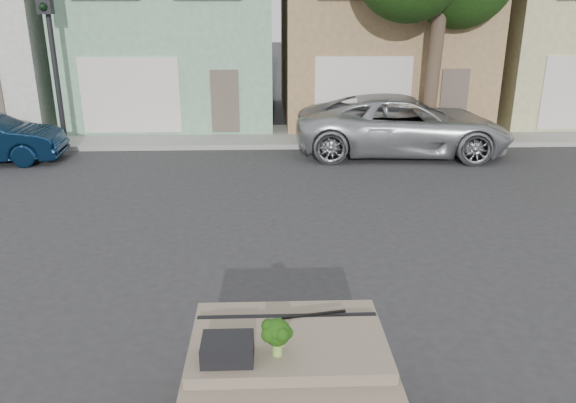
{
  "coord_description": "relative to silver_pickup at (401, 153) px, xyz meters",
  "views": [
    {
      "loc": [
        -0.19,
        -7.8,
        4.23
      ],
      "look_at": [
        0.13,
        0.5,
        1.3
      ],
      "focal_mm": 35.0,
      "sensor_mm": 36.0,
      "label": 1
    }
  ],
  "objects": [
    {
      "name": "sidewalk",
      "position": [
        -3.83,
        2.13,
        0.07
      ],
      "size": [
        40.0,
        3.0,
        0.15
      ],
      "primitive_type": "cube",
      "color": "gray",
      "rests_on": "ground"
    },
    {
      "name": "car_dashboard",
      "position": [
        -3.83,
        -11.37,
        0.56
      ],
      "size": [
        2.0,
        1.8,
        1.12
      ],
      "primitive_type": "cube",
      "color": "#7C6D5B",
      "rests_on": "ground"
    },
    {
      "name": "instrument_hump",
      "position": [
        -4.41,
        -11.72,
        1.22
      ],
      "size": [
        0.48,
        0.38,
        0.2
      ],
      "primitive_type": "cube",
      "color": "black",
      "rests_on": "car_dashboard"
    },
    {
      "name": "broccoli",
      "position": [
        -3.95,
        -11.68,
        1.31
      ],
      "size": [
        0.44,
        0.44,
        0.38
      ],
      "primitive_type": "cube",
      "rotation": [
        0.0,
        0.0,
        0.66
      ],
      "color": "#16390B",
      "rests_on": "car_dashboard"
    },
    {
      "name": "traffic_signal",
      "position": [
        -10.33,
        1.13,
        2.55
      ],
      "size": [
        0.4,
        0.4,
        5.1
      ],
      "primitive_type": "cube",
      "color": "black",
      "rests_on": "ground"
    },
    {
      "name": "tree_near",
      "position": [
        1.17,
        1.43,
        4.25
      ],
      "size": [
        4.4,
        4.0,
        8.5
      ],
      "primitive_type": "cube",
      "color": "#17340E",
      "rests_on": "ground"
    },
    {
      "name": "townhouse_beige",
      "position": [
        7.67,
        6.13,
        3.77
      ],
      "size": [
        7.2,
        8.2,
        7.55
      ],
      "primitive_type": "cube",
      "color": "#BEB781",
      "rests_on": "ground"
    },
    {
      "name": "wiper_arm",
      "position": [
        -3.55,
        -10.99,
        1.13
      ],
      "size": [
        0.69,
        0.15,
        0.02
      ],
      "primitive_type": "cube",
      "rotation": [
        0.0,
        0.0,
        0.17
      ],
      "color": "black",
      "rests_on": "car_dashboard"
    },
    {
      "name": "townhouse_mint",
      "position": [
        -7.33,
        6.13,
        3.77
      ],
      "size": [
        7.2,
        8.2,
        7.55
      ],
      "primitive_type": "cube",
      "color": "#7AAA89",
      "rests_on": "ground"
    },
    {
      "name": "townhouse_tan",
      "position": [
        0.17,
        6.13,
        3.77
      ],
      "size": [
        7.2,
        8.2,
        7.55
      ],
      "primitive_type": "cube",
      "color": "#987850",
      "rests_on": "ground"
    },
    {
      "name": "ground_plane",
      "position": [
        -3.83,
        -8.37,
        0.0
      ],
      "size": [
        120.0,
        120.0,
        0.0
      ],
      "primitive_type": "plane",
      "color": "#303033",
      "rests_on": "ground"
    },
    {
      "name": "silver_pickup",
      "position": [
        0.0,
        0.0,
        0.0
      ],
      "size": [
        6.4,
        3.31,
        1.73
      ],
      "primitive_type": "imported",
      "rotation": [
        0.0,
        0.0,
        1.5
      ],
      "color": "#A3A6AB",
      "rests_on": "ground"
    }
  ]
}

